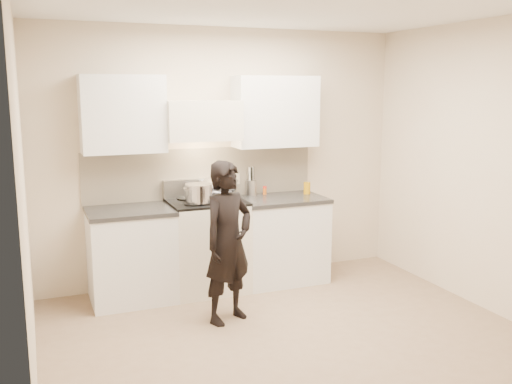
% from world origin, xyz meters
% --- Properties ---
extents(ground_plane, '(4.00, 4.00, 0.00)m').
position_xyz_m(ground_plane, '(0.00, 0.00, 0.00)').
color(ground_plane, '#887058').
extents(room_shell, '(4.04, 3.54, 2.70)m').
position_xyz_m(room_shell, '(-0.06, 0.37, 1.60)').
color(room_shell, beige).
rests_on(room_shell, ground).
extents(stove, '(0.76, 0.65, 0.96)m').
position_xyz_m(stove, '(-0.30, 1.42, 0.47)').
color(stove, beige).
rests_on(stove, ground).
extents(counter_right, '(0.92, 0.67, 0.92)m').
position_xyz_m(counter_right, '(0.53, 1.43, 0.46)').
color(counter_right, silver).
rests_on(counter_right, ground).
extents(counter_left, '(0.82, 0.67, 0.92)m').
position_xyz_m(counter_left, '(-1.08, 1.43, 0.46)').
color(counter_left, silver).
rests_on(counter_left, ground).
extents(wok, '(0.41, 0.50, 0.33)m').
position_xyz_m(wok, '(-0.12, 1.57, 1.07)').
color(wok, silver).
rests_on(wok, stove).
extents(stock_pot, '(0.37, 0.35, 0.18)m').
position_xyz_m(stock_pot, '(-0.41, 1.31, 1.05)').
color(stock_pot, silver).
rests_on(stock_pot, stove).
extents(utensil_crock, '(0.12, 0.12, 0.31)m').
position_xyz_m(utensil_crock, '(0.28, 1.67, 1.01)').
color(utensil_crock, '#B1B1B1').
rests_on(utensil_crock, counter_right).
extents(spice_jar, '(0.04, 0.04, 0.09)m').
position_xyz_m(spice_jar, '(0.43, 1.64, 0.97)').
color(spice_jar, '#C05814').
rests_on(spice_jar, counter_right).
extents(oil_glass, '(0.07, 0.07, 0.13)m').
position_xyz_m(oil_glass, '(0.88, 1.50, 0.99)').
color(oil_glass, '#B67F09').
rests_on(oil_glass, counter_right).
extents(person, '(0.63, 0.54, 1.45)m').
position_xyz_m(person, '(-0.36, 0.59, 0.73)').
color(person, black).
rests_on(person, ground).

